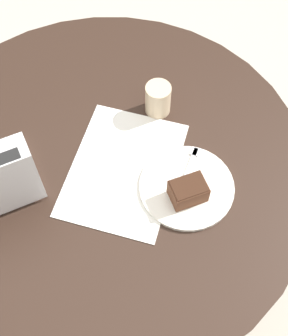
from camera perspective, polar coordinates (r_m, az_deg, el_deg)
name	(u,v)px	position (r m, az deg, el deg)	size (l,w,h in m)	color
ground_plane	(116,250)	(2.04, -3.44, -10.01)	(12.00, 12.00, 0.00)	#B7AD9E
dining_table	(106,183)	(1.48, -4.67, -1.82)	(1.21, 1.21, 0.74)	black
paper_document	(123,169)	(1.35, -2.53, -0.12)	(0.50, 0.47, 0.00)	white
plate	(187,187)	(1.32, 5.23, -2.32)	(0.27, 0.27, 0.01)	silver
cake_slice	(188,191)	(1.28, 5.40, -2.80)	(0.08, 0.10, 0.06)	brown
fork	(189,166)	(1.35, 5.56, 0.19)	(0.15, 0.12, 0.00)	silver
coffee_glass	(158,99)	(1.43, 1.71, 8.39)	(0.08, 0.08, 0.10)	#C6AD89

